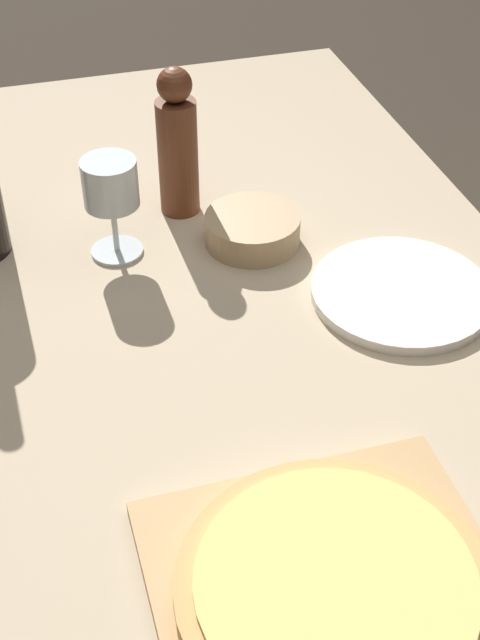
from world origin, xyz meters
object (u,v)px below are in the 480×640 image
object	(u,v)px
wine_glass	(111,188)
pepper_mill	(180,145)
pizza	(335,587)
small_bowl	(252,229)

from	to	relation	value
wine_glass	pepper_mill	bearing A→B (deg)	36.29
pizza	wine_glass	distance (m)	0.60
pepper_mill	wine_glass	xyz separation A→B (m)	(-0.11, -0.08, -0.00)
wine_glass	pizza	bearing A→B (deg)	-81.56
pizza	small_bowl	bearing A→B (deg)	80.37
pepper_mill	small_bowl	xyz separation A→B (m)	(0.07, -0.11, -0.08)
pepper_mill	wine_glass	size ratio (longest dim) A/B	1.54
small_bowl	wine_glass	bearing A→B (deg)	171.49
wine_glass	small_bowl	bearing A→B (deg)	-8.51
pepper_mill	small_bowl	distance (m)	0.15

